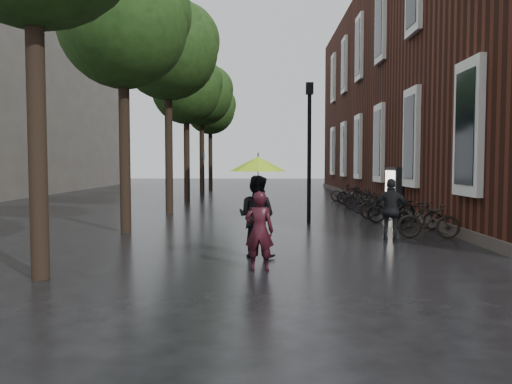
{
  "coord_description": "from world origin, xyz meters",
  "views": [
    {
      "loc": [
        -0.05,
        -7.78,
        2.07
      ],
      "look_at": [
        -0.2,
        6.26,
        1.26
      ],
      "focal_mm": 35.0,
      "sensor_mm": 36.0,
      "label": 1
    }
  ],
  "objects_px": {
    "parked_bicycles": "(372,202)",
    "lamp_post": "(309,138)",
    "person_black": "(257,216)",
    "person_burgundy": "(259,231)",
    "pedestrian_walking": "(391,210)",
    "ad_lightbox": "(393,191)"
  },
  "relations": [
    {
      "from": "person_black",
      "to": "parked_bicycles",
      "type": "bearing_deg",
      "value": -89.46
    },
    {
      "from": "parked_bicycles",
      "to": "ad_lightbox",
      "type": "relative_size",
      "value": 7.38
    },
    {
      "from": "ad_lightbox",
      "to": "lamp_post",
      "type": "height_order",
      "value": "lamp_post"
    },
    {
      "from": "person_burgundy",
      "to": "pedestrian_walking",
      "type": "distance_m",
      "value": 4.94
    },
    {
      "from": "person_burgundy",
      "to": "lamp_post",
      "type": "height_order",
      "value": "lamp_post"
    },
    {
      "from": "person_burgundy",
      "to": "parked_bicycles",
      "type": "relative_size",
      "value": 0.11
    },
    {
      "from": "person_burgundy",
      "to": "lamp_post",
      "type": "bearing_deg",
      "value": -96.8
    },
    {
      "from": "ad_lightbox",
      "to": "lamp_post",
      "type": "xyz_separation_m",
      "value": [
        -3.65,
        -2.8,
        1.97
      ]
    },
    {
      "from": "person_black",
      "to": "lamp_post",
      "type": "xyz_separation_m",
      "value": [
        1.75,
        6.31,
        2.02
      ]
    },
    {
      "from": "pedestrian_walking",
      "to": "parked_bicycles",
      "type": "height_order",
      "value": "pedestrian_walking"
    },
    {
      "from": "parked_bicycles",
      "to": "lamp_post",
      "type": "bearing_deg",
      "value": -130.45
    },
    {
      "from": "lamp_post",
      "to": "person_black",
      "type": "bearing_deg",
      "value": -105.52
    },
    {
      "from": "person_black",
      "to": "lamp_post",
      "type": "height_order",
      "value": "lamp_post"
    },
    {
      "from": "person_black",
      "to": "pedestrian_walking",
      "type": "xyz_separation_m",
      "value": [
        3.52,
        2.16,
        -0.07
      ]
    },
    {
      "from": "person_black",
      "to": "pedestrian_walking",
      "type": "distance_m",
      "value": 4.13
    },
    {
      "from": "person_black",
      "to": "lamp_post",
      "type": "bearing_deg",
      "value": -79.29
    },
    {
      "from": "parked_bicycles",
      "to": "ad_lightbox",
      "type": "bearing_deg",
      "value": -43.0
    },
    {
      "from": "pedestrian_walking",
      "to": "lamp_post",
      "type": "height_order",
      "value": "lamp_post"
    },
    {
      "from": "person_burgundy",
      "to": "pedestrian_walking",
      "type": "relative_size",
      "value": 0.92
    },
    {
      "from": "parked_bicycles",
      "to": "lamp_post",
      "type": "distance_m",
      "value": 5.16
    },
    {
      "from": "pedestrian_walking",
      "to": "lamp_post",
      "type": "distance_m",
      "value": 4.97
    },
    {
      "from": "person_burgundy",
      "to": "ad_lightbox",
      "type": "distance_m",
      "value": 11.76
    }
  ]
}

